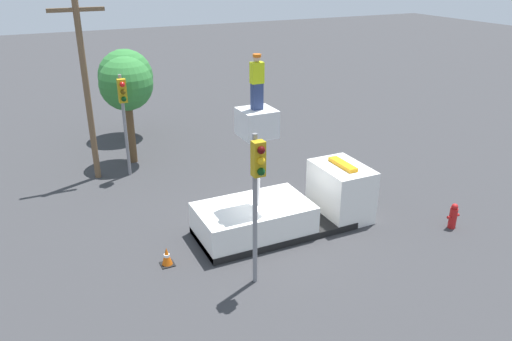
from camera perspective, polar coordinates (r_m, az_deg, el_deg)
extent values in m
plane|color=#38383A|center=(18.14, 2.10, -6.87)|extent=(120.00, 120.00, 0.00)
cube|color=black|center=(18.08, 2.11, -6.54)|extent=(5.59, 2.40, 0.24)
cube|color=white|center=(17.53, -0.27, -5.75)|extent=(3.95, 2.34, 1.20)
cube|color=white|center=(18.99, 9.67, -2.33)|extent=(1.65, 2.34, 2.02)
cube|color=black|center=(19.29, 11.79, -0.77)|extent=(0.03, 1.99, 0.81)
cube|color=orange|center=(18.56, 9.88, 0.69)|extent=(0.36, 1.41, 0.14)
cylinder|color=silver|center=(16.74, 0.10, 0.06)|extent=(0.22, 0.22, 2.61)
cube|color=silver|center=(16.17, 0.10, 5.48)|extent=(1.12, 1.12, 0.90)
cube|color=navy|center=(15.93, 0.11, 8.47)|extent=(0.34, 0.26, 0.84)
cube|color=#D1E519|center=(15.76, 0.11, 11.11)|extent=(0.40, 0.26, 0.66)
sphere|color=beige|center=(15.68, 0.11, 12.70)|extent=(0.23, 0.23, 0.23)
cylinder|color=orange|center=(15.66, 0.11, 13.01)|extent=(0.26, 0.26, 0.09)
cylinder|color=gray|center=(14.31, -0.12, -4.75)|extent=(0.14, 0.14, 4.72)
cube|color=#B79314|center=(13.42, 0.26, 1.35)|extent=(0.34, 0.28, 1.00)
sphere|color=#490707|center=(13.16, 0.61, 2.34)|extent=(0.22, 0.22, 0.22)
sphere|color=gold|center=(13.27, 0.61, 1.09)|extent=(0.22, 0.22, 0.22)
sphere|color=#083710|center=(13.39, 0.60, -0.14)|extent=(0.22, 0.22, 0.22)
cylinder|color=gray|center=(22.63, -14.73, 4.89)|extent=(0.14, 0.14, 4.57)
cube|color=#B79314|center=(22.00, -15.05, 8.79)|extent=(0.34, 0.28, 1.00)
sphere|color=red|center=(21.76, -15.04, 9.48)|extent=(0.22, 0.22, 0.22)
sphere|color=#503C07|center=(21.83, -14.95, 8.69)|extent=(0.22, 0.22, 0.22)
sphere|color=#083710|center=(21.90, -14.87, 7.90)|extent=(0.22, 0.22, 0.22)
cylinder|color=red|center=(19.49, 21.57, -5.07)|extent=(0.28, 0.28, 0.78)
sphere|color=red|center=(19.29, 21.77, -3.87)|extent=(0.24, 0.24, 0.24)
cylinder|color=red|center=(19.32, 21.19, -5.00)|extent=(0.12, 0.11, 0.11)
cylinder|color=red|center=(19.59, 22.01, -4.74)|extent=(0.12, 0.11, 0.11)
cube|color=black|center=(16.51, -10.09, -10.50)|extent=(0.43, 0.43, 0.03)
cone|color=orange|center=(16.34, -10.16, -9.62)|extent=(0.36, 0.36, 0.63)
cylinder|color=white|center=(16.33, -10.17, -9.53)|extent=(0.19, 0.19, 0.09)
cylinder|color=brown|center=(28.26, -14.24, 6.08)|extent=(0.36, 0.36, 2.31)
sphere|color=#337F38|center=(27.73, -14.67, 10.35)|extent=(2.87, 2.87, 2.87)
cylinder|color=brown|center=(24.39, -14.09, 4.24)|extent=(0.36, 0.36, 2.96)
sphere|color=#337F38|center=(23.78, -14.63, 9.58)|extent=(2.45, 2.45, 2.45)
cylinder|color=brown|center=(22.34, -18.76, 8.50)|extent=(0.26, 0.26, 7.80)
cube|color=brown|center=(21.82, -19.90, 16.90)|extent=(2.20, 0.16, 0.16)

